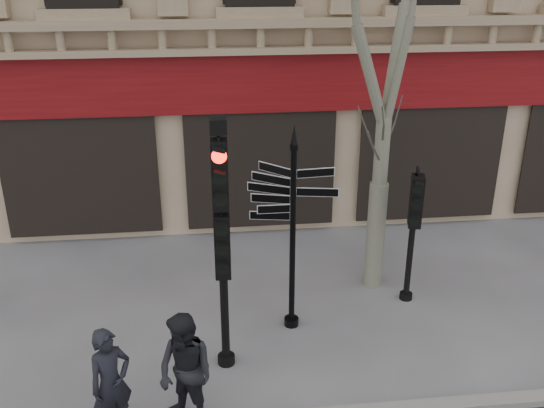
{
  "coord_description": "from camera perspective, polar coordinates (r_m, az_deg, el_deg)",
  "views": [
    {
      "loc": [
        -1.21,
        -8.09,
        6.26
      ],
      "look_at": [
        -0.22,
        0.6,
        2.55
      ],
      "focal_mm": 40.0,
      "sensor_mm": 36.0,
      "label": 1
    }
  ],
  "objects": [
    {
      "name": "fingerpost",
      "position": [
        9.94,
        2.01,
        0.71
      ],
      "size": [
        2.0,
        2.0,
        3.72
      ],
      "rotation": [
        0.0,
        0.0,
        -0.35
      ],
      "color": "black",
      "rests_on": "ground"
    },
    {
      "name": "pedestrian_a",
      "position": [
        8.81,
        -14.92,
        -15.99
      ],
      "size": [
        0.73,
        0.68,
        1.67
      ],
      "primitive_type": "imported",
      "rotation": [
        0.0,
        0.0,
        0.63
      ],
      "color": "black",
      "rests_on": "ground"
    },
    {
      "name": "traffic_signal_secondary",
      "position": [
        11.33,
        13.21,
        -0.98
      ],
      "size": [
        0.49,
        0.4,
        2.55
      ],
      "rotation": [
        0.0,
        0.0,
        -0.25
      ],
      "color": "black",
      "rests_on": "ground"
    },
    {
      "name": "ground",
      "position": [
        10.3,
        1.66,
        -14.48
      ],
      "size": [
        80.0,
        80.0,
        0.0
      ],
      "primitive_type": "plane",
      "color": "#59595E",
      "rests_on": "ground"
    },
    {
      "name": "traffic_signal_main",
      "position": [
        8.92,
        -4.8,
        -1.34
      ],
      "size": [
        0.46,
        0.33,
        4.11
      ],
      "rotation": [
        0.0,
        0.0,
        -0.02
      ],
      "color": "black",
      "rests_on": "ground"
    },
    {
      "name": "pedestrian_b",
      "position": [
        8.69,
        -8.12,
        -15.47
      ],
      "size": [
        1.1,
        1.08,
        1.79
      ],
      "primitive_type": "imported",
      "rotation": [
        0.0,
        0.0,
        -0.72
      ],
      "color": "black",
      "rests_on": "ground"
    }
  ]
}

